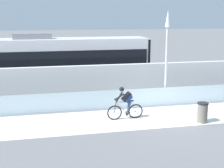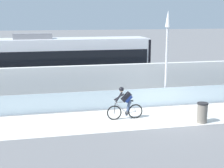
{
  "view_description": "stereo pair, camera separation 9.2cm",
  "coord_description": "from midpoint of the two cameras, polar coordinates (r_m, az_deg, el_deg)",
  "views": [
    {
      "loc": [
        -6.08,
        -14.02,
        4.88
      ],
      "look_at": [
        -2.44,
        2.35,
        1.25
      ],
      "focal_mm": 50.47,
      "sensor_mm": 36.0,
      "label": 1
    },
    {
      "loc": [
        -5.99,
        -14.04,
        4.88
      ],
      "look_at": [
        -2.44,
        2.35,
        1.25
      ],
      "focal_mm": 50.47,
      "sensor_mm": 36.0,
      "label": 2
    }
  ],
  "objects": [
    {
      "name": "tram_rail_far",
      "position": [
        22.95,
        3.0,
        -0.07
      ],
      "size": [
        32.0,
        0.08,
        0.01
      ],
      "primitive_type": "cube",
      "color": "#595654",
      "rests_on": "ground"
    },
    {
      "name": "tram",
      "position": [
        21.14,
        -8.73,
        3.95
      ],
      "size": [
        11.06,
        2.54,
        3.81
      ],
      "color": "silver",
      "rests_on": "ground"
    },
    {
      "name": "ground_plane",
      "position": [
        16.04,
        10.27,
        -5.71
      ],
      "size": [
        200.0,
        200.0,
        0.0
      ],
      "primitive_type": "plane",
      "color": "slate"
    },
    {
      "name": "bike_path_deck",
      "position": [
        16.04,
        10.27,
        -5.69
      ],
      "size": [
        32.0,
        3.2,
        0.01
      ],
      "primitive_type": "cube",
      "color": "silver",
      "rests_on": "ground"
    },
    {
      "name": "lamp_post_antenna",
      "position": [
        17.56,
        9.75,
        6.85
      ],
      "size": [
        0.28,
        0.28,
        5.2
      ],
      "color": "gray",
      "rests_on": "ground"
    },
    {
      "name": "concrete_barrier_wall",
      "position": [
        19.07,
        6.18,
        0.58
      ],
      "size": [
        32.0,
        0.36,
        2.11
      ],
      "primitive_type": "cube",
      "color": "silver",
      "rests_on": "ground"
    },
    {
      "name": "glass_parapet",
      "position": [
        17.55,
        8.01,
        -2.35
      ],
      "size": [
        32.0,
        0.05,
        1.01
      ],
      "primitive_type": "cube",
      "color": "silver",
      "rests_on": "ground"
    },
    {
      "name": "cyclist_on_bike",
      "position": [
        15.09,
        2.27,
        -3.56
      ],
      "size": [
        1.77,
        0.58,
        1.61
      ],
      "color": "black",
      "rests_on": "ground"
    },
    {
      "name": "trash_bin",
      "position": [
        15.27,
        15.89,
        -5.0
      ],
      "size": [
        0.51,
        0.51,
        0.96
      ],
      "color": "slate",
      "rests_on": "ground"
    },
    {
      "name": "tram_rail_near",
      "position": [
        21.61,
        4.02,
        -0.86
      ],
      "size": [
        32.0,
        0.08,
        0.01
      ],
      "primitive_type": "cube",
      "color": "#595654",
      "rests_on": "ground"
    }
  ]
}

